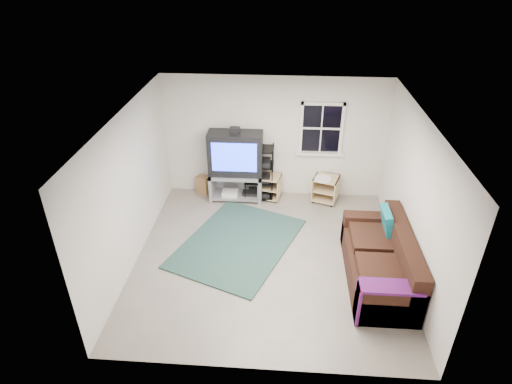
# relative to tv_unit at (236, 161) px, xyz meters

# --- Properties ---
(room) EXTENTS (4.60, 4.62, 4.60)m
(room) POSITION_rel_tv_unit_xyz_m (1.73, 0.27, 0.58)
(room) COLOR slate
(room) RESTS_ON ground
(tv_unit) EXTENTS (1.11, 0.55, 1.63)m
(tv_unit) POSITION_rel_tv_unit_xyz_m (0.00, 0.00, 0.00)
(tv_unit) COLOR #95959C
(tv_unit) RESTS_ON ground
(av_rack) EXTENTS (0.60, 0.44, 1.21)m
(av_rack) POSITION_rel_tv_unit_xyz_m (0.49, 0.06, -0.37)
(av_rack) COLOR black
(av_rack) RESTS_ON ground
(side_table_left) EXTENTS (0.53, 0.53, 0.53)m
(side_table_left) POSITION_rel_tv_unit_xyz_m (0.73, 0.09, -0.61)
(side_table_left) COLOR #CEB57E
(side_table_left) RESTS_ON ground
(side_table_right) EXTENTS (0.63, 0.63, 0.58)m
(side_table_right) POSITION_rel_tv_unit_xyz_m (1.91, 0.05, -0.57)
(side_table_right) COLOR #CEB57E
(side_table_right) RESTS_ON ground
(sofa) EXTENTS (0.95, 2.15, 0.98)m
(sofa) POSITION_rel_tv_unit_xyz_m (2.62, -2.43, -0.55)
(sofa) COLOR black
(sofa) RESTS_ON ground
(shag_rug) EXTENTS (2.55, 2.92, 0.03)m
(shag_rug) POSITION_rel_tv_unit_xyz_m (0.20, -1.64, -0.88)
(shag_rug) COLOR #2F2115
(shag_rug) RESTS_ON ground
(paper_bag) EXTENTS (0.33, 0.28, 0.40)m
(paper_bag) POSITION_rel_tv_unit_xyz_m (-0.76, 0.16, -0.69)
(paper_bag) COLOR olive
(paper_bag) RESTS_ON ground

